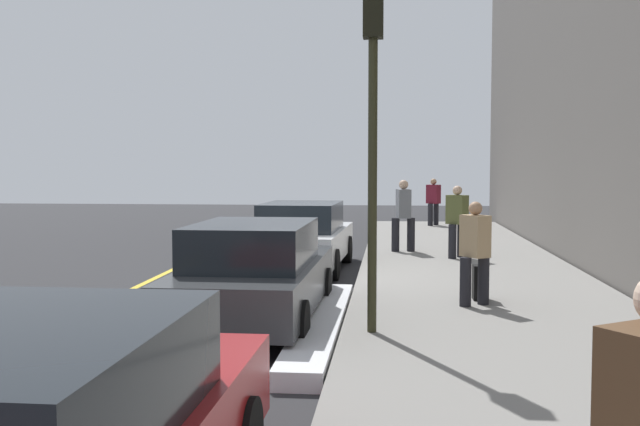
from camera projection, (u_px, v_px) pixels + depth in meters
ground_plane at (309, 280)px, 15.19m from camera, size 56.00×56.00×0.00m
sidewalk at (473, 279)px, 14.87m from camera, size 28.00×4.60×0.15m
lane_stripe_centre at (157, 277)px, 15.50m from camera, size 28.00×0.14×0.01m
snow_bank_curb at (322, 324)px, 10.44m from camera, size 5.66×0.56×0.22m
parked_car_charcoal at (255, 273)px, 10.89m from camera, size 4.78×1.95×1.51m
parked_car_white at (303, 236)px, 16.51m from camera, size 4.51×2.03×1.51m
pedestrian_olive_coat at (457, 219)px, 17.51m from camera, size 0.51×0.54×1.70m
pedestrian_burgundy_coat at (433, 200)px, 26.85m from camera, size 0.50×0.54×1.69m
pedestrian_grey_coat at (403, 213)px, 18.81m from camera, size 0.54×0.59×1.81m
pedestrian_tan_coat at (475, 250)px, 11.58m from camera, size 0.52×0.48×1.63m
traffic_light_pole at (373, 99)px, 9.61m from camera, size 0.35×0.26×4.52m
rolling_suitcase at (480, 282)px, 12.12m from camera, size 0.34×0.22×0.93m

